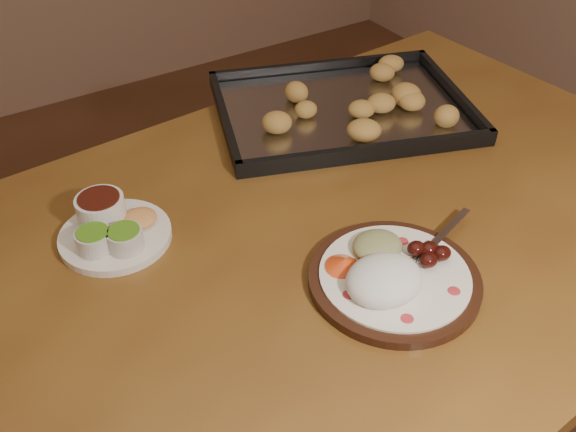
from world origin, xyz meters
TOP-DOWN VIEW (x-y plane):
  - dining_table at (0.17, -0.09)m, footprint 1.57×1.01m
  - dinner_plate at (0.21, -0.24)m, footprint 0.32×0.25m
  - condiment_saucer at (-0.10, 0.07)m, footprint 0.18×0.18m
  - baking_tray at (0.44, 0.20)m, footprint 0.59×0.51m

SIDE VIEW (x-z plane):
  - dining_table at x=0.17m, z-range 0.28..1.03m
  - baking_tray at x=0.44m, z-range 0.74..0.79m
  - dinner_plate at x=0.21m, z-range 0.74..0.80m
  - condiment_saucer at x=-0.10m, z-range 0.74..0.80m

